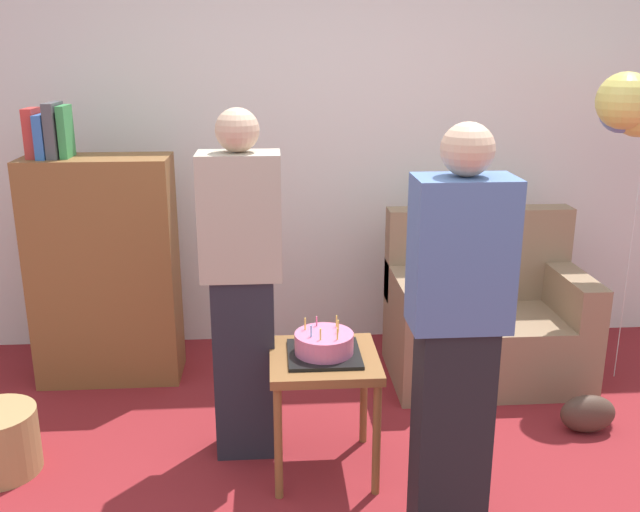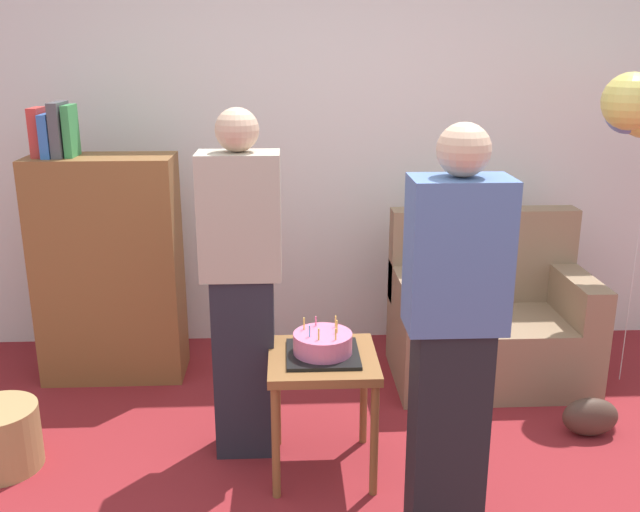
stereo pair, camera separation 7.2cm
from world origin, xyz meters
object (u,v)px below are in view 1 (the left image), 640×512
Objects in this scene: birthday_cake at (324,345)px; balloon_bunch at (635,107)px; side_table at (324,373)px; handbag at (588,414)px; person_holding_cake at (456,338)px; couch at (484,319)px; person_blowing_candles at (242,287)px; bookshelf at (104,267)px.

birthday_cake is 2.14m from balloon_bunch.
side_table is 0.32× the size of balloon_bunch.
side_table is 2.02× the size of handbag.
side_table is 0.13m from birthday_cake.
person_holding_cake is at bearing -142.81° from handbag.
couch is at bearing 115.76° from handbag.
birthday_cake is 1.14× the size of handbag.
side_table is at bearing -77.21° from birthday_cake.
couch is 1.56m from person_holding_cake.
person_blowing_candles is at bearing -162.57° from balloon_bunch.
bookshelf is at bearing 175.98° from balloon_bunch.
balloon_bunch is (0.37, 0.62, 1.46)m from handbag.
person_blowing_candles is at bearing 152.67° from side_table.
handbag is 1.63m from balloon_bunch.
person_holding_cake is at bearing -36.38° from person_blowing_candles.
balloon_bunch reaches higher than person_blowing_candles.
balloon_bunch is (2.90, -0.20, 0.89)m from bookshelf.
person_blowing_candles is at bearing -151.71° from couch.
person_holding_cake is at bearing -42.42° from bookshelf.
balloon_bunch is at bearing -4.02° from bookshelf.
balloon_bunch is at bearing 19.07° from person_blowing_candles.
bookshelf is at bearing 162.03° from handbag.
side_table is 1.42m from handbag.
bookshelf is at bearing 138.49° from side_table.
side_table is 0.74m from person_holding_cake.
bookshelf is 1.58m from side_table.
bookshelf is 0.98× the size of person_holding_cake.
person_holding_cake is at bearing -44.64° from birthday_cake.
balloon_bunch reaches higher than couch.
bookshelf is 4.97× the size of birthday_cake.
bookshelf reaches higher than couch.
birthday_cake is 0.20× the size of person_holding_cake.
bookshelf is 5.68× the size of handbag.
balloon_bunch is (2.08, 0.65, 0.73)m from person_blowing_candles.
side_table is 2.20m from balloon_bunch.
birthday_cake is at bearing -37.73° from person_holding_cake.
person_holding_cake is at bearing -134.32° from balloon_bunch.
handbag is (1.35, 0.22, -0.52)m from birthday_cake.
bookshelf reaches higher than birthday_cake.
birthday_cake is 1.46m from handbag.
person_holding_cake is (0.46, -0.45, 0.22)m from birthday_cake.
side_table is at bearing -170.71° from handbag.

